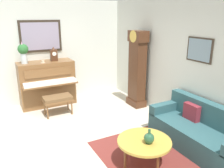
{
  "coord_description": "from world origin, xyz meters",
  "views": [
    {
      "loc": [
        3.88,
        -1.28,
        2.42
      ],
      "look_at": [
        -0.29,
        0.96,
        0.97
      ],
      "focal_mm": 36.8,
      "sensor_mm": 36.0,
      "label": 1
    }
  ],
  "objects": [
    {
      "name": "wall_back",
      "position": [
        0.01,
        2.4,
        1.4
      ],
      "size": [
        5.3,
        0.13,
        2.8
      ],
      "color": "silver",
      "rests_on": "ground_plane"
    },
    {
      "name": "area_rug",
      "position": [
        1.2,
        0.91,
        0.0
      ],
      "size": [
        2.1,
        1.5,
        0.01
      ],
      "primitive_type": "cube",
      "color": "maroon",
      "rests_on": "ground_plane"
    },
    {
      "name": "mantel_clock",
      "position": [
        -2.23,
        0.23,
        1.38
      ],
      "size": [
        0.13,
        0.18,
        0.38
      ],
      "color": "#4C2B19",
      "rests_on": "piano"
    },
    {
      "name": "piano",
      "position": [
        -2.23,
        -0.01,
        0.61
      ],
      "size": [
        0.87,
        1.44,
        1.21
      ],
      "color": "brown",
      "rests_on": "ground_plane"
    },
    {
      "name": "coffee_table",
      "position": [
        1.23,
        0.73,
        0.43
      ],
      "size": [
        0.88,
        0.88,
        0.46
      ],
      "color": "gold",
      "rests_on": "ground_plane"
    },
    {
      "name": "flower_vase",
      "position": [
        -2.23,
        -0.53,
        1.52
      ],
      "size": [
        0.26,
        0.26,
        0.58
      ],
      "color": "silver",
      "rests_on": "piano"
    },
    {
      "name": "piano_bench",
      "position": [
        -1.43,
        0.04,
        0.41
      ],
      "size": [
        0.42,
        0.7,
        0.48
      ],
      "color": "brown",
      "rests_on": "ground_plane"
    },
    {
      "name": "green_jug",
      "position": [
        1.33,
        0.75,
        0.55
      ],
      "size": [
        0.17,
        0.17,
        0.24
      ],
      "color": "#234C33",
      "rests_on": "coffee_table"
    },
    {
      "name": "wall_left",
      "position": [
        -2.6,
        -0.0,
        1.41
      ],
      "size": [
        0.13,
        4.9,
        2.8
      ],
      "color": "silver",
      "rests_on": "ground_plane"
    },
    {
      "name": "ground_plane",
      "position": [
        0.0,
        0.0,
        -0.05
      ],
      "size": [
        6.4,
        6.0,
        0.1
      ],
      "primitive_type": "cube",
      "color": "beige"
    },
    {
      "name": "teacup",
      "position": [
        -2.11,
        -0.1,
        1.23
      ],
      "size": [
        0.12,
        0.12,
        0.06
      ],
      "color": "beige",
      "rests_on": "piano"
    },
    {
      "name": "couch",
      "position": [
        1.27,
        1.97,
        0.31
      ],
      "size": [
        1.9,
        0.8,
        0.84
      ],
      "color": "#2D565B",
      "rests_on": "ground_plane"
    },
    {
      "name": "grandfather_clock",
      "position": [
        -1.02,
        2.1,
        0.96
      ],
      "size": [
        0.52,
        0.34,
        2.03
      ],
      "color": "#4C2B19",
      "rests_on": "ground_plane"
    }
  ]
}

